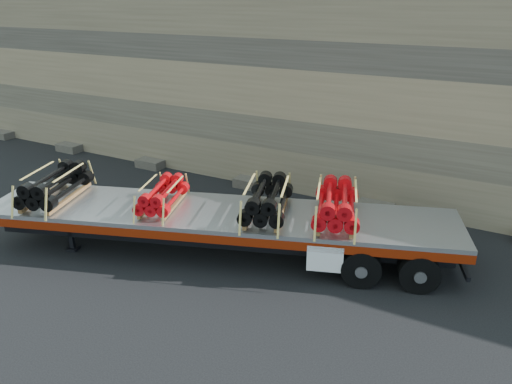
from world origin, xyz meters
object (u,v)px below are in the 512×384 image
(bundle_midrear, at_px, (267,200))
(bundle_rear, at_px, (336,205))
(trailer, at_px, (219,232))
(bundle_front, at_px, (55,186))
(bundle_midfront, at_px, (162,196))

(bundle_midrear, height_order, bundle_rear, bundle_midrear)
(trailer, relative_size, bundle_midrear, 5.58)
(trailer, distance_m, bundle_midrear, 1.77)
(trailer, relative_size, bundle_rear, 5.60)
(bundle_front, relative_size, bundle_midfront, 1.22)
(bundle_midfront, bearing_deg, trailer, 0.00)
(bundle_rear, bearing_deg, trailer, -180.00)
(bundle_midfront, xyz_separation_m, bundle_rear, (4.64, 1.62, 0.07))
(bundle_front, distance_m, bundle_midfront, 3.31)
(bundle_rear, bearing_deg, bundle_front, 180.00)
(bundle_midfront, distance_m, bundle_rear, 4.92)
(bundle_midfront, height_order, bundle_midrear, bundle_midrear)
(bundle_midrear, bearing_deg, bundle_rear, 0.00)
(bundle_front, bearing_deg, trailer, 0.00)
(trailer, bearing_deg, bundle_midrear, 0.00)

